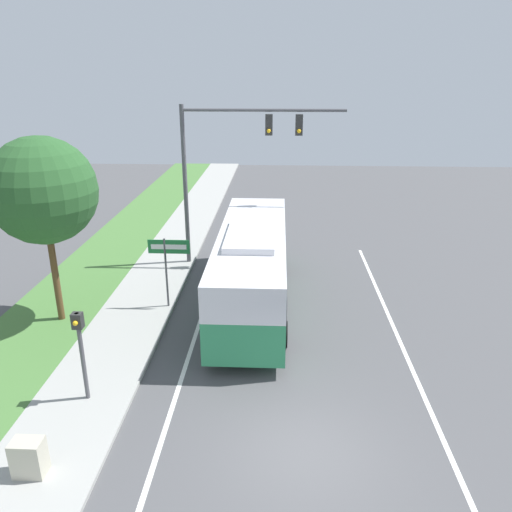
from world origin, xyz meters
The scene contains 10 objects.
ground_plane centered at (0.00, 0.00, 0.00)m, with size 80.00×80.00×0.00m, color #4C4C4F.
sidewalk centered at (-6.20, 0.00, 0.06)m, with size 2.80×80.00×0.12m.
lane_divider_near centered at (-3.60, 0.00, 0.00)m, with size 0.14×30.00×0.01m.
lane_divider_far centered at (3.60, 0.00, 0.00)m, with size 0.14×30.00×0.01m.
bus centered at (-1.71, 8.38, 1.82)m, with size 2.73×10.68×3.29m.
signal_gantry centered at (-2.95, 12.70, 5.36)m, with size 7.33×0.41×7.50m.
pedestrian_signal centered at (-6.05, 1.78, 1.92)m, with size 0.28×0.34×2.80m.
street_sign centered at (-4.92, 7.76, 2.15)m, with size 1.60×0.08×2.92m.
utility_cabinet centered at (-6.32, -1.09, 0.58)m, with size 0.71×0.49×0.91m.
roadside_tree centered at (-8.81, 6.53, 4.99)m, with size 3.72×3.72×6.77m.
Camera 1 is at (-0.71, -9.90, 8.86)m, focal length 35.00 mm.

